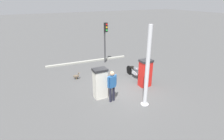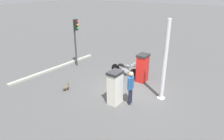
{
  "view_description": "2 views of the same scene",
  "coord_description": "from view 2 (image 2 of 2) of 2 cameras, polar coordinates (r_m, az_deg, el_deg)",
  "views": [
    {
      "loc": [
        -8.14,
        5.02,
        5.1
      ],
      "look_at": [
        1.49,
        -0.08,
        0.73
      ],
      "focal_mm": 29.18,
      "sensor_mm": 36.0,
      "label": 1
    },
    {
      "loc": [
        -4.78,
        8.69,
        5.33
      ],
      "look_at": [
        1.06,
        -0.04,
        0.94
      ],
      "focal_mm": 32.39,
      "sensor_mm": 36.0,
      "label": 2
    }
  ],
  "objects": [
    {
      "name": "wandering_duck",
      "position": [
        11.33,
        -12.83,
        -4.7
      ],
      "size": [
        0.3,
        0.47,
        0.48
      ],
      "color": "brown",
      "rests_on": "ground"
    },
    {
      "name": "canopy_support_pole",
      "position": [
        9.95,
        14.67,
        1.94
      ],
      "size": [
        0.4,
        0.4,
        4.02
      ],
      "color": "silver",
      "rests_on": "ground"
    },
    {
      "name": "fuel_pump_near",
      "position": [
        12.06,
        8.59,
        0.62
      ],
      "size": [
        0.63,
        0.74,
        1.69
      ],
      "color": "red",
      "rests_on": "ground"
    },
    {
      "name": "roadside_traffic_light",
      "position": [
        14.2,
        -10.2,
        9.83
      ],
      "size": [
        0.4,
        0.29,
        3.28
      ],
      "color": "#38383A",
      "rests_on": "ground"
    },
    {
      "name": "fuel_pump_far",
      "position": [
        9.67,
        0.83,
        -4.93
      ],
      "size": [
        0.6,
        0.75,
        1.68
      ],
      "color": "silver",
      "rests_on": "ground"
    },
    {
      "name": "ground_plane",
      "position": [
        11.26,
        4.39,
        -5.66
      ],
      "size": [
        120.0,
        120.0,
        0.0
      ],
      "primitive_type": "plane",
      "color": "#4C4C4C"
    },
    {
      "name": "attendant_person",
      "position": [
        9.61,
        5.3,
        -4.42
      ],
      "size": [
        0.26,
        0.58,
        1.69
      ],
      "color": "#1E1E2D",
      "rests_on": "ground"
    },
    {
      "name": "road_edge_kerb",
      "position": [
        14.6,
        -15.41,
        0.65
      ],
      "size": [
        0.76,
        6.88,
        0.12
      ],
      "color": "#9E9E93",
      "rests_on": "ground"
    },
    {
      "name": "motorcycle_near_pump",
      "position": [
        12.81,
        3.78,
        0.35
      ],
      "size": [
        2.05,
        0.56,
        0.95
      ],
      "color": "black",
      "rests_on": "ground"
    }
  ]
}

